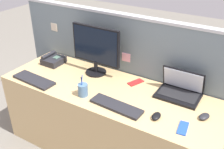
{
  "coord_description": "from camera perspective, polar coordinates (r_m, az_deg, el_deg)",
  "views": [
    {
      "loc": [
        1.02,
        -1.63,
        1.91
      ],
      "look_at": [
        0.0,
        0.05,
        0.82
      ],
      "focal_mm": 42.65,
      "sensor_mm": 36.0,
      "label": 1
    }
  ],
  "objects": [
    {
      "name": "cell_phone_blue_case",
      "position": [
        1.92,
        14.96,
        -11.02
      ],
      "size": [
        0.08,
        0.15,
        0.01
      ],
      "primitive_type": "cube",
      "rotation": [
        0.0,
        0.0,
        0.13
      ],
      "color": "blue",
      "rests_on": "desk"
    },
    {
      "name": "cell_phone_red_case",
      "position": [
        2.37,
        5.09,
        -1.69
      ],
      "size": [
        0.12,
        0.16,
        0.01
      ],
      "primitive_type": "cube",
      "rotation": [
        0.0,
        0.0,
        -0.39
      ],
      "color": "#B22323",
      "rests_on": "desk"
    },
    {
      "name": "desk_phone",
      "position": [
        2.76,
        -12.49,
        3.04
      ],
      "size": [
        0.18,
        0.2,
        0.1
      ],
      "color": "#232328",
      "rests_on": "desk"
    },
    {
      "name": "pen_cup",
      "position": [
        2.18,
        -6.26,
        -3.28
      ],
      "size": [
        0.08,
        0.08,
        0.19
      ],
      "color": "#4C7093",
      "rests_on": "desk"
    },
    {
      "name": "computer_mouse_right_hand",
      "position": [
        1.97,
        9.47,
        -8.78
      ],
      "size": [
        0.06,
        0.1,
        0.03
      ],
      "primitive_type": "ellipsoid",
      "rotation": [
        0.0,
        0.0,
        0.03
      ],
      "color": "black",
      "rests_on": "desk"
    },
    {
      "name": "cubicle_divider",
      "position": [
        2.59,
        3.72,
        -0.73
      ],
      "size": [
        2.44,
        0.08,
        1.25
      ],
      "color": "slate",
      "rests_on": "ground_plane"
    },
    {
      "name": "desk",
      "position": [
        2.48,
        -0.61,
        -10.05
      ],
      "size": [
        1.95,
        0.67,
        0.7
      ],
      "primitive_type": "cube",
      "color": "tan",
      "rests_on": "ground_plane"
    },
    {
      "name": "desktop_monitor",
      "position": [
        2.43,
        -3.5,
        5.69
      ],
      "size": [
        0.48,
        0.19,
        0.46
      ],
      "color": "black",
      "rests_on": "desk"
    },
    {
      "name": "laptop",
      "position": [
        2.24,
        14.37,
        -3.08
      ],
      "size": [
        0.35,
        0.25,
        0.22
      ],
      "color": "black",
      "rests_on": "desk"
    },
    {
      "name": "computer_mouse_left_hand",
      "position": [
        2.05,
        19.16,
        -8.49
      ],
      "size": [
        0.09,
        0.11,
        0.03
      ],
      "primitive_type": "ellipsoid",
      "rotation": [
        0.0,
        0.0,
        -0.34
      ],
      "color": "#232328",
      "rests_on": "desk"
    },
    {
      "name": "keyboard_main",
      "position": [
        2.05,
        0.91,
        -6.77
      ],
      "size": [
        0.43,
        0.15,
        0.02
      ],
      "primitive_type": "cube",
      "rotation": [
        0.0,
        0.0,
        -0.06
      ],
      "color": "#232328",
      "rests_on": "desk"
    },
    {
      "name": "keyboard_spare",
      "position": [
        2.49,
        -16.39,
        -1.1
      ],
      "size": [
        0.43,
        0.17,
        0.02
      ],
      "primitive_type": "cube",
      "rotation": [
        0.0,
        0.0,
        -0.06
      ],
      "color": "#232328",
      "rests_on": "desk"
    }
  ]
}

